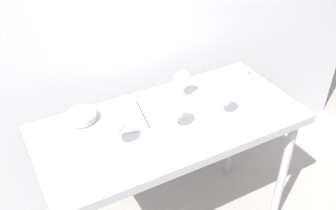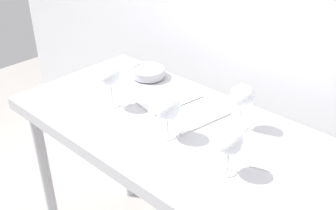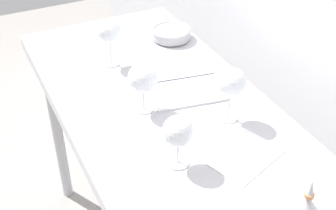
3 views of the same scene
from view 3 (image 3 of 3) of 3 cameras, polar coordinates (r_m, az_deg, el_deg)
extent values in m
cube|color=#B2B2B7|center=(1.54, -0.16, -0.52)|extent=(1.40, 0.64, 0.04)
cube|color=#B2B2B7|center=(1.46, -11.76, -4.01)|extent=(1.40, 0.01, 0.05)
cylinder|color=#B2B2B7|center=(2.24, -13.43, -2.81)|extent=(0.05, 0.05, 0.86)
cylinder|color=#B2B2B7|center=(2.36, -1.29, 0.59)|extent=(0.05, 0.05, 0.86)
cylinder|color=white|center=(1.76, -6.89, 5.09)|extent=(0.06, 0.06, 0.00)
cylinder|color=white|center=(1.73, -7.00, 6.48)|extent=(0.01, 0.01, 0.09)
sphere|color=white|center=(1.69, -7.21, 8.97)|extent=(0.09, 0.09, 0.09)
cylinder|color=maroon|center=(1.70, -7.17, 8.50)|extent=(0.06, 0.06, 0.02)
cylinder|color=white|center=(1.51, -2.96, -0.41)|extent=(0.07, 0.07, 0.00)
cylinder|color=white|center=(1.49, -3.01, 0.81)|extent=(0.01, 0.01, 0.07)
sphere|color=white|center=(1.44, -3.10, 3.33)|extent=(0.09, 0.09, 0.09)
cylinder|color=maroon|center=(1.45, -3.08, 2.78)|extent=(0.07, 0.07, 0.02)
cylinder|color=white|center=(1.48, 7.35, -1.52)|extent=(0.06, 0.06, 0.00)
cylinder|color=white|center=(1.45, 7.49, -0.01)|extent=(0.01, 0.01, 0.09)
sphere|color=white|center=(1.41, 7.75, 2.77)|extent=(0.09, 0.09, 0.09)
cylinder|color=maroon|center=(1.41, 7.70, 2.23)|extent=(0.06, 0.06, 0.03)
cylinder|color=white|center=(1.31, 1.19, -7.00)|extent=(0.07, 0.07, 0.00)
cylinder|color=white|center=(1.28, 1.21, -5.73)|extent=(0.01, 0.01, 0.07)
sphere|color=white|center=(1.24, 1.25, -3.18)|extent=(0.09, 0.09, 0.09)
cylinder|color=maroon|center=(1.25, 1.24, -3.72)|extent=(0.06, 0.06, 0.02)
cube|color=white|center=(1.71, 0.71, 4.52)|extent=(0.20, 0.28, 0.01)
cube|color=white|center=(1.58, 2.42, 1.60)|extent=(0.20, 0.28, 0.01)
cube|color=#3F3F47|center=(1.65, 1.53, 3.11)|extent=(0.05, 0.25, 0.01)
cube|color=white|center=(1.35, 8.70, -5.85)|extent=(0.24, 0.25, 0.00)
cylinder|color=#4C4C4C|center=(1.92, 0.39, 8.17)|extent=(0.12, 0.12, 0.01)
cylinder|color=#B7B7BC|center=(1.91, 0.39, 8.71)|extent=(0.15, 0.15, 0.03)
torus|color=#B7B7BC|center=(1.90, 0.39, 9.16)|extent=(0.16, 0.16, 0.01)
cone|color=silver|center=(1.19, 16.52, -11.94)|extent=(0.10, 0.10, 0.07)
cylinder|color=#C17F4C|center=(1.16, 16.88, -10.50)|extent=(0.02, 0.02, 0.01)
cone|color=silver|center=(1.15, 17.10, -9.58)|extent=(0.02, 0.02, 0.04)
camera|label=1|loc=(2.08, -60.84, 29.64)|focal=40.89mm
camera|label=2|loc=(0.52, -74.44, -0.43)|focal=42.20mm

